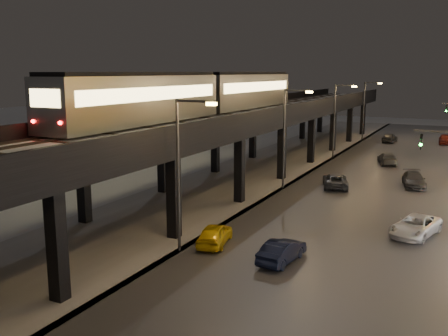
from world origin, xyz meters
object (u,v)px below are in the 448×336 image
at_px(car_near_white, 282,252).
at_px(car_onc_dark, 415,227).
at_px(subway_train, 203,93).
at_px(car_far_white, 390,138).
at_px(car_mid_dark, 387,159).
at_px(car_taxi, 215,235).
at_px(car_mid_silver, 335,181).
at_px(car_onc_red, 445,140).
at_px(car_onc_white, 414,180).

distance_m(car_near_white, car_onc_dark, 10.20).
distance_m(subway_train, car_far_white, 39.15).
bearing_deg(car_mid_dark, car_taxi, 64.78).
bearing_deg(car_onc_dark, car_mid_silver, 140.21).
relative_size(subway_train, car_onc_red, 9.08).
xyz_separation_m(car_near_white, car_far_white, (-1.94, 52.69, 0.07)).
relative_size(subway_train, car_near_white, 10.13).
bearing_deg(car_onc_white, car_far_white, 90.13).
relative_size(car_near_white, car_onc_red, 0.90).
height_order(car_mid_silver, car_onc_dark, car_onc_dark).
xyz_separation_m(car_near_white, car_mid_dark, (0.57, 33.79, 0.02)).
bearing_deg(car_far_white, car_near_white, 97.31).
bearing_deg(car_onc_red, car_far_white, -172.48).
relative_size(car_mid_dark, car_onc_white, 1.00).
height_order(car_near_white, car_onc_red, car_onc_red).
xyz_separation_m(car_onc_dark, car_onc_white, (-1.61, 14.81, 0.01)).
relative_size(car_mid_silver, car_onc_dark, 0.99).
bearing_deg(car_near_white, car_mid_silver, -78.34).
distance_m(car_mid_dark, car_onc_white, 11.57).
bearing_deg(car_taxi, car_onc_white, -124.74).
bearing_deg(car_mid_silver, car_onc_white, -168.37).
xyz_separation_m(car_taxi, car_mid_dark, (5.24, 32.93, -0.01)).
bearing_deg(car_onc_red, car_onc_white, -96.12).
bearing_deg(car_mid_silver, car_mid_dark, -116.61).
relative_size(car_far_white, car_onc_white, 0.91).
bearing_deg(car_near_white, car_onc_red, -89.79).
bearing_deg(car_mid_dark, car_far_white, -98.64).
bearing_deg(car_mid_dark, car_near_white, 72.85).
distance_m(car_taxi, car_onc_white, 23.92).
xyz_separation_m(subway_train, car_onc_white, (18.41, 6.70, -7.88)).
bearing_deg(car_onc_white, car_mid_dark, 97.98).
bearing_deg(car_mid_silver, car_taxi, 64.40).
bearing_deg(car_onc_dark, car_onc_red, 105.43).
xyz_separation_m(subway_train, car_onc_red, (19.52, 38.03, -7.80)).
xyz_separation_m(car_far_white, car_onc_white, (6.49, -29.76, -0.05)).
distance_m(car_mid_silver, car_onc_white, 7.31).
relative_size(car_near_white, car_far_white, 0.93).
height_order(subway_train, car_near_white, subway_train).
relative_size(car_taxi, car_near_white, 1.00).
relative_size(car_mid_silver, car_onc_white, 1.01).
height_order(car_mid_dark, car_onc_red, car_onc_red).
height_order(car_mid_dark, car_onc_dark, car_mid_dark).
distance_m(car_mid_silver, car_mid_dark, 14.57).
xyz_separation_m(subway_train, car_far_white, (11.92, 36.47, -7.83)).
xyz_separation_m(car_near_white, car_mid_silver, (-1.86, 19.42, 0.00)).
distance_m(car_mid_dark, car_onc_red, 21.09).
xyz_separation_m(car_taxi, car_onc_white, (9.22, 22.07, -0.00)).
distance_m(car_near_white, car_onc_white, 23.37).
bearing_deg(subway_train, car_taxi, -59.12).
bearing_deg(car_mid_dark, car_onc_white, 93.97).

